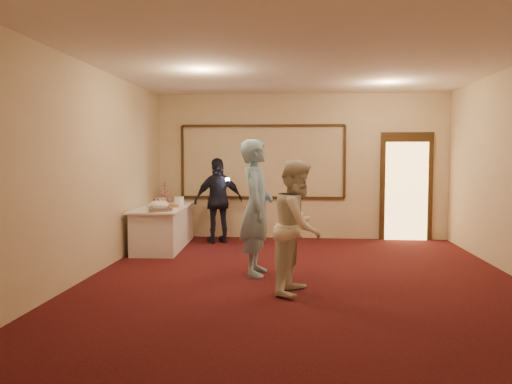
{
  "coord_description": "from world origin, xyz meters",
  "views": [
    {
      "loc": [
        -0.06,
        -6.93,
        1.69
      ],
      "look_at": [
        -0.71,
        0.82,
        1.15
      ],
      "focal_mm": 35.0,
      "sensor_mm": 36.0,
      "label": 1
    }
  ],
  "objects_px": {
    "tart": "(172,206)",
    "guest": "(219,201)",
    "man": "(256,208)",
    "woman": "(298,227)",
    "pavlova_tray": "(159,206)",
    "cupcake_stand": "(164,194)",
    "buffet_table": "(164,227)",
    "plate_stack_a": "(161,202)",
    "plate_stack_b": "(179,201)"
  },
  "relations": [
    {
      "from": "pavlova_tray",
      "to": "plate_stack_b",
      "type": "distance_m",
      "value": 1.15
    },
    {
      "from": "plate_stack_a",
      "to": "guest",
      "type": "bearing_deg",
      "value": 24.06
    },
    {
      "from": "pavlova_tray",
      "to": "plate_stack_a",
      "type": "relative_size",
      "value": 3.29
    },
    {
      "from": "tart",
      "to": "man",
      "type": "bearing_deg",
      "value": -47.04
    },
    {
      "from": "pavlova_tray",
      "to": "woman",
      "type": "xyz_separation_m",
      "value": [
        2.37,
        -2.14,
        -0.02
      ]
    },
    {
      "from": "plate_stack_b",
      "to": "man",
      "type": "relative_size",
      "value": 0.1
    },
    {
      "from": "cupcake_stand",
      "to": "woman",
      "type": "bearing_deg",
      "value": -54.28
    },
    {
      "from": "plate_stack_a",
      "to": "woman",
      "type": "relative_size",
      "value": 0.11
    },
    {
      "from": "man",
      "to": "guest",
      "type": "bearing_deg",
      "value": 20.68
    },
    {
      "from": "plate_stack_b",
      "to": "tart",
      "type": "bearing_deg",
      "value": -90.1
    },
    {
      "from": "cupcake_stand",
      "to": "tart",
      "type": "relative_size",
      "value": 1.65
    },
    {
      "from": "pavlova_tray",
      "to": "tart",
      "type": "relative_size",
      "value": 2.13
    },
    {
      "from": "cupcake_stand",
      "to": "man",
      "type": "distance_m",
      "value": 3.58
    },
    {
      "from": "plate_stack_a",
      "to": "tart",
      "type": "relative_size",
      "value": 0.65
    },
    {
      "from": "buffet_table",
      "to": "guest",
      "type": "distance_m",
      "value": 1.2
    },
    {
      "from": "buffet_table",
      "to": "plate_stack_b",
      "type": "height_order",
      "value": "plate_stack_b"
    },
    {
      "from": "cupcake_stand",
      "to": "tart",
      "type": "height_order",
      "value": "cupcake_stand"
    },
    {
      "from": "plate_stack_b",
      "to": "cupcake_stand",
      "type": "bearing_deg",
      "value": 130.18
    },
    {
      "from": "pavlova_tray",
      "to": "guest",
      "type": "height_order",
      "value": "guest"
    },
    {
      "from": "plate_stack_b",
      "to": "tart",
      "type": "xyz_separation_m",
      "value": [
        -0.0,
        -0.55,
        -0.05
      ]
    },
    {
      "from": "plate_stack_a",
      "to": "plate_stack_b",
      "type": "bearing_deg",
      "value": 35.74
    },
    {
      "from": "plate_stack_a",
      "to": "guest",
      "type": "distance_m",
      "value": 1.13
    },
    {
      "from": "tart",
      "to": "man",
      "type": "height_order",
      "value": "man"
    },
    {
      "from": "pavlova_tray",
      "to": "cupcake_stand",
      "type": "height_order",
      "value": "cupcake_stand"
    },
    {
      "from": "guest",
      "to": "man",
      "type": "bearing_deg",
      "value": 83.73
    },
    {
      "from": "pavlova_tray",
      "to": "plate_stack_a",
      "type": "xyz_separation_m",
      "value": [
        -0.23,
        0.93,
        -0.01
      ]
    },
    {
      "from": "pavlova_tray",
      "to": "woman",
      "type": "bearing_deg",
      "value": -42.13
    },
    {
      "from": "pavlova_tray",
      "to": "woman",
      "type": "relative_size",
      "value": 0.36
    },
    {
      "from": "pavlova_tray",
      "to": "plate_stack_a",
      "type": "distance_m",
      "value": 0.96
    },
    {
      "from": "tart",
      "to": "guest",
      "type": "distance_m",
      "value": 1.09
    },
    {
      "from": "man",
      "to": "woman",
      "type": "height_order",
      "value": "man"
    },
    {
      "from": "cupcake_stand",
      "to": "guest",
      "type": "bearing_deg",
      "value": -12.41
    },
    {
      "from": "tart",
      "to": "man",
      "type": "xyz_separation_m",
      "value": [
        1.71,
        -1.83,
        0.18
      ]
    },
    {
      "from": "buffet_table",
      "to": "guest",
      "type": "relative_size",
      "value": 1.35
    },
    {
      "from": "buffet_table",
      "to": "man",
      "type": "bearing_deg",
      "value": -46.8
    },
    {
      "from": "buffet_table",
      "to": "pavlova_tray",
      "type": "bearing_deg",
      "value": -79.59
    },
    {
      "from": "buffet_table",
      "to": "pavlova_tray",
      "type": "height_order",
      "value": "pavlova_tray"
    },
    {
      "from": "cupcake_stand",
      "to": "man",
      "type": "bearing_deg",
      "value": -53.56
    },
    {
      "from": "man",
      "to": "woman",
      "type": "relative_size",
      "value": 1.17
    },
    {
      "from": "woman",
      "to": "guest",
      "type": "bearing_deg",
      "value": 38.36
    },
    {
      "from": "pavlova_tray",
      "to": "man",
      "type": "bearing_deg",
      "value": -34.91
    },
    {
      "from": "cupcake_stand",
      "to": "woman",
      "type": "distance_m",
      "value": 4.66
    },
    {
      "from": "cupcake_stand",
      "to": "plate_stack_b",
      "type": "height_order",
      "value": "cupcake_stand"
    },
    {
      "from": "man",
      "to": "guest",
      "type": "distance_m",
      "value": 2.8
    },
    {
      "from": "buffet_table",
      "to": "plate_stack_b",
      "type": "bearing_deg",
      "value": 57.53
    },
    {
      "from": "plate_stack_a",
      "to": "plate_stack_b",
      "type": "xyz_separation_m",
      "value": [
        0.3,
        0.22,
        0.01
      ]
    },
    {
      "from": "plate_stack_a",
      "to": "man",
      "type": "bearing_deg",
      "value": -47.2
    },
    {
      "from": "tart",
      "to": "cupcake_stand",
      "type": "bearing_deg",
      "value": 111.91
    },
    {
      "from": "plate_stack_b",
      "to": "guest",
      "type": "distance_m",
      "value": 0.78
    },
    {
      "from": "plate_stack_a",
      "to": "guest",
      "type": "relative_size",
      "value": 0.11
    }
  ]
}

